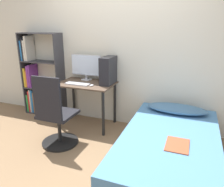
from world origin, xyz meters
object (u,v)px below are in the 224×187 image
object	(u,v)px
bookshelf	(36,77)
pc_tower	(108,70)
office_chair	(56,120)
keyboard	(78,84)
monitor	(86,66)
bed	(169,151)

from	to	relation	value
bookshelf	pc_tower	distance (m)	1.51
office_chair	keyboard	world-z (taller)	office_chair
monitor	bed	bearing A→B (deg)	-30.13
office_chair	pc_tower	size ratio (longest dim) A/B	2.39
bookshelf	bed	distance (m)	2.77
office_chair	bed	xyz separation A→B (m)	(1.54, 0.06, -0.19)
pc_tower	office_chair	bearing A→B (deg)	-117.23
bookshelf	office_chair	xyz separation A→B (m)	(1.05, -0.92, -0.31)
office_chair	bookshelf	bearing A→B (deg)	138.54
bookshelf	bed	xyz separation A→B (m)	(2.59, -0.86, -0.50)
pc_tower	bed	bearing A→B (deg)	-35.90
monitor	keyboard	size ratio (longest dim) A/B	1.42
bed	bookshelf	bearing A→B (deg)	161.58
bed	keyboard	distance (m)	1.73
bookshelf	keyboard	size ratio (longest dim) A/B	3.89
office_chair	bed	distance (m)	1.55
bookshelf	bed	world-z (taller)	bookshelf
bookshelf	office_chair	bearing A→B (deg)	-41.46
bed	keyboard	size ratio (longest dim) A/B	5.14
keyboard	monitor	bearing A→B (deg)	91.64
office_chair	monitor	world-z (taller)	monitor
bed	keyboard	xyz separation A→B (m)	(-1.54, 0.58, 0.54)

